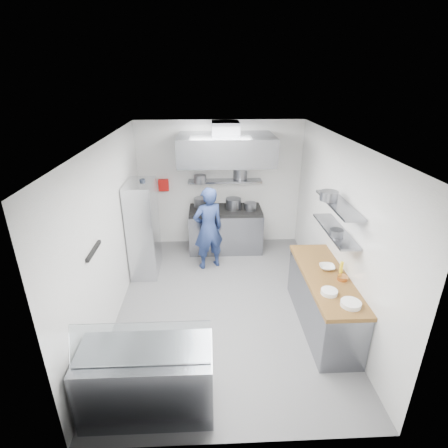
{
  "coord_description": "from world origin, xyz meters",
  "views": [
    {
      "loc": [
        -0.26,
        -5.02,
        3.67
      ],
      "look_at": [
        0.0,
        0.6,
        1.25
      ],
      "focal_mm": 28.0,
      "sensor_mm": 36.0,
      "label": 1
    }
  ],
  "objects_px": {
    "display_case": "(148,380)",
    "gas_range": "(225,230)",
    "chef": "(208,229)",
    "wire_rack": "(144,229)"
  },
  "relations": [
    {
      "from": "display_case",
      "to": "gas_range",
      "type": "bearing_deg",
      "value": 74.98
    },
    {
      "from": "chef",
      "to": "gas_range",
      "type": "bearing_deg",
      "value": -138.18
    },
    {
      "from": "chef",
      "to": "display_case",
      "type": "bearing_deg",
      "value": 55.15
    },
    {
      "from": "gas_range",
      "to": "chef",
      "type": "distance_m",
      "value": 0.97
    },
    {
      "from": "chef",
      "to": "display_case",
      "type": "xyz_separation_m",
      "value": [
        -0.72,
        -3.31,
        -0.43
      ]
    },
    {
      "from": "gas_range",
      "to": "display_case",
      "type": "bearing_deg",
      "value": -105.02
    },
    {
      "from": "chef",
      "to": "wire_rack",
      "type": "distance_m",
      "value": 1.26
    },
    {
      "from": "chef",
      "to": "wire_rack",
      "type": "bearing_deg",
      "value": -17.83
    },
    {
      "from": "gas_range",
      "to": "chef",
      "type": "height_order",
      "value": "chef"
    },
    {
      "from": "gas_range",
      "to": "display_case",
      "type": "xyz_separation_m",
      "value": [
        -1.1,
        -4.1,
        -0.03
      ]
    }
  ]
}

